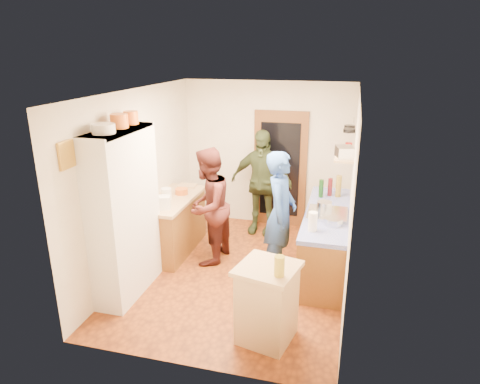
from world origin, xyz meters
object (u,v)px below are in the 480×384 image
at_px(person_hob, 283,215).
at_px(person_left, 211,206).
at_px(person_back, 262,182).
at_px(right_counter_base, 326,241).
at_px(island_base, 267,305).
at_px(hutch_body, 125,214).

xyz_separation_m(person_hob, person_left, (-1.10, 0.13, -0.02)).
xyz_separation_m(person_left, person_back, (0.51, 1.23, 0.03)).
bearing_deg(person_back, right_counter_base, -36.73).
relative_size(right_counter_base, island_base, 2.56).
relative_size(island_base, person_hob, 0.48).
bearing_deg(person_back, person_hob, -62.50).
bearing_deg(person_hob, island_base, -176.09).
distance_m(hutch_body, person_back, 2.68).
relative_size(hutch_body, island_base, 2.56).
bearing_deg(person_back, island_base, -72.55).
xyz_separation_m(right_counter_base, person_hob, (-0.61, -0.33, 0.48)).
distance_m(person_hob, person_back, 1.48).
relative_size(person_left, person_back, 0.96).
height_order(hutch_body, right_counter_base, hutch_body).
relative_size(right_counter_base, person_hob, 1.22).
bearing_deg(person_hob, right_counter_base, -60.99).
bearing_deg(hutch_body, island_base, -15.46).
relative_size(island_base, person_left, 0.48).
distance_m(person_hob, person_left, 1.11).
bearing_deg(right_counter_base, person_back, 138.96).
height_order(hutch_body, person_hob, hutch_body).
bearing_deg(island_base, hutch_body, 164.54).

